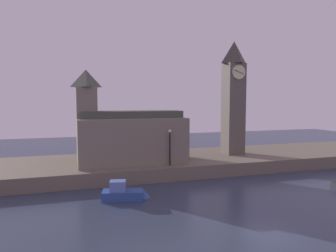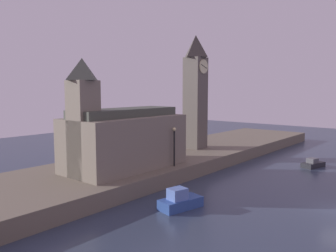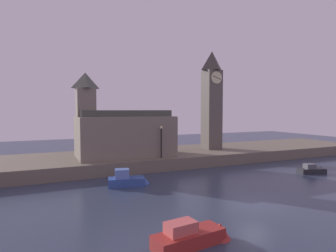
# 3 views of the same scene
# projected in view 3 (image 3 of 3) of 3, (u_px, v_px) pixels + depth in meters

# --- Properties ---
(ground_plane) EXTENTS (120.00, 120.00, 0.00)m
(ground_plane) POSITION_uv_depth(u_px,v_px,m) (254.00, 205.00, 22.57)
(ground_plane) COLOR #2D384C
(far_embankment) EXTENTS (70.00, 12.00, 1.50)m
(far_embankment) POSITION_uv_depth(u_px,v_px,m) (157.00, 157.00, 40.72)
(far_embankment) COLOR #6B6051
(far_embankment) RESTS_ON ground
(clock_tower) EXTENTS (2.64, 2.67, 14.83)m
(clock_tower) POSITION_uv_depth(u_px,v_px,m) (212.00, 99.00, 44.00)
(clock_tower) COLOR #5B544C
(clock_tower) RESTS_ON far_embankment
(parliament_hall) EXTENTS (12.17, 6.04, 10.47)m
(parliament_hall) POSITION_uv_depth(u_px,v_px,m) (121.00, 132.00, 36.98)
(parliament_hall) COLOR slate
(parliament_hall) RESTS_ON far_embankment
(streetlamp) EXTENTS (0.36, 0.36, 3.97)m
(streetlamp) POSITION_uv_depth(u_px,v_px,m) (161.00, 138.00, 35.66)
(streetlamp) COLOR black
(streetlamp) RESTS_ON far_embankment
(boat_barge_dark) EXTENTS (3.93, 2.19, 1.21)m
(boat_barge_dark) POSITION_uv_depth(u_px,v_px,m) (314.00, 170.00, 34.15)
(boat_barge_dark) COLOR #232328
(boat_barge_dark) RESTS_ON ground
(boat_tour_blue) EXTENTS (4.46, 2.31, 1.70)m
(boat_tour_blue) POSITION_uv_depth(u_px,v_px,m) (129.00, 180.00, 28.47)
(boat_tour_blue) COLOR #2D4C93
(boat_tour_blue) RESTS_ON ground
(boat_dinghy_red) EXTENTS (4.95, 2.00, 1.51)m
(boat_dinghy_red) POSITION_uv_depth(u_px,v_px,m) (195.00, 235.00, 16.00)
(boat_dinghy_red) COLOR maroon
(boat_dinghy_red) RESTS_ON ground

